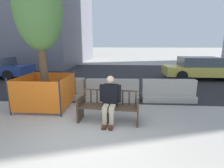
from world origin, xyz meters
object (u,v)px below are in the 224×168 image
(street_bench, at_px, (108,108))
(jersey_barrier_right, at_px, (168,92))
(street_tree, at_px, (38,10))
(jersey_barrier_left, at_px, (60,90))
(construction_fence, at_px, (46,91))
(car_taxi_near, at_px, (201,68))
(seated_person, at_px, (110,99))
(jersey_barrier_centre, at_px, (112,92))

(street_bench, distance_m, jersey_barrier_right, 2.91)
(street_bench, height_order, street_tree, street_tree)
(street_bench, xyz_separation_m, jersey_barrier_left, (-2.12, 1.96, -0.06))
(street_bench, xyz_separation_m, jersey_barrier_right, (2.12, 1.98, -0.06))
(street_tree, bearing_deg, construction_fence, -75.96)
(street_bench, height_order, jersey_barrier_left, street_bench)
(street_bench, distance_m, car_taxi_near, 8.26)
(jersey_barrier_right, relative_size, car_taxi_near, 0.45)
(seated_person, xyz_separation_m, jersey_barrier_right, (2.08, 2.04, -0.35))
(jersey_barrier_right, relative_size, street_tree, 0.44)
(seated_person, distance_m, jersey_barrier_centre, 1.97)
(seated_person, distance_m, jersey_barrier_right, 2.93)
(jersey_barrier_left, distance_m, construction_fence, 0.99)
(jersey_barrier_centre, height_order, jersey_barrier_left, same)
(construction_fence, relative_size, car_taxi_near, 0.36)
(street_bench, distance_m, jersey_barrier_centre, 1.88)
(jersey_barrier_left, xyz_separation_m, street_tree, (-0.14, -0.95, 2.85))
(construction_fence, height_order, car_taxi_near, car_taxi_near)
(jersey_barrier_centre, xyz_separation_m, jersey_barrier_left, (-2.11, 0.08, 0.00))
(jersey_barrier_centre, bearing_deg, street_tree, -159.03)
(jersey_barrier_centre, distance_m, street_tree, 3.73)
(street_tree, xyz_separation_m, car_taxi_near, (7.40, 5.44, -2.50))
(seated_person, xyz_separation_m, car_taxi_near, (5.09, 6.52, -0.00))
(jersey_barrier_left, relative_size, car_taxi_near, 0.44)
(street_tree, height_order, construction_fence, street_tree)
(car_taxi_near, bearing_deg, jersey_barrier_centre, -138.34)
(seated_person, height_order, jersey_barrier_right, seated_person)
(street_bench, height_order, construction_fence, construction_fence)
(jersey_barrier_centre, distance_m, car_taxi_near, 6.90)
(jersey_barrier_left, height_order, construction_fence, construction_fence)
(jersey_barrier_right, xyz_separation_m, construction_fence, (-4.38, -0.97, 0.25))
(street_bench, xyz_separation_m, street_tree, (-2.26, 1.02, 2.79))
(jersey_barrier_centre, bearing_deg, seated_person, -88.22)
(jersey_barrier_centre, xyz_separation_m, jersey_barrier_right, (2.14, 0.10, 0.00))
(seated_person, relative_size, jersey_barrier_centre, 0.65)
(street_bench, bearing_deg, seated_person, -51.76)
(jersey_barrier_left, height_order, street_tree, street_tree)
(jersey_barrier_left, height_order, jersey_barrier_right, same)
(jersey_barrier_right, height_order, car_taxi_near, car_taxi_near)
(street_bench, distance_m, jersey_barrier_left, 2.89)
(jersey_barrier_centre, height_order, jersey_barrier_right, same)
(jersey_barrier_centre, height_order, construction_fence, construction_fence)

